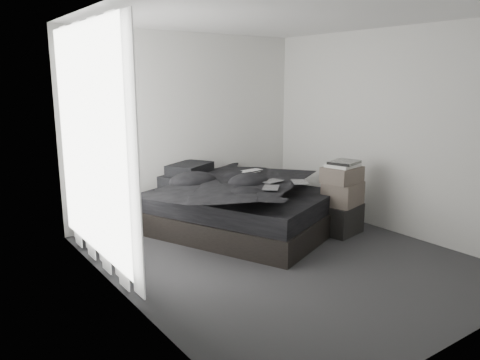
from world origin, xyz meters
TOP-DOWN VIEW (x-y plane):
  - floor at (0.00, 0.00)m, footprint 3.60×4.20m
  - ceiling at (0.00, 0.00)m, footprint 3.60×4.20m
  - wall_back at (0.00, 2.10)m, footprint 3.60×0.01m
  - wall_front at (0.00, -2.10)m, footprint 3.60×0.01m
  - wall_left at (-1.80, 0.00)m, footprint 0.01×4.20m
  - wall_right at (1.80, 0.00)m, footprint 0.01×4.20m
  - window_left at (-1.78, 0.90)m, footprint 0.02×2.00m
  - curtain_left at (-1.73, 0.90)m, footprint 0.06×2.12m
  - bed at (0.16, 1.02)m, footprint 2.39×2.68m
  - mattress at (0.16, 1.02)m, footprint 2.31×2.59m
  - duvet at (0.18, 0.97)m, footprint 2.23×2.36m
  - pillow_lower at (-0.22, 1.79)m, footprint 0.78×0.67m
  - pillow_upper at (-0.14, 1.80)m, footprint 0.75×0.67m
  - laptop at (0.51, 1.23)m, footprint 0.37×0.26m
  - comic_a at (0.14, 0.37)m, footprint 0.33×0.32m
  - comic_b at (0.38, 0.65)m, footprint 0.31×0.23m
  - comic_c at (0.63, 0.41)m, footprint 0.30×0.33m
  - side_stand at (-1.56, 1.59)m, footprint 0.45×0.45m
  - papers at (-1.55, 1.58)m, footprint 0.32×0.28m
  - floor_books at (-1.50, 0.83)m, footprint 0.18×0.22m
  - box_lower at (1.18, 0.21)m, footprint 0.59×0.50m
  - box_mid at (1.20, 0.20)m, footprint 0.57×0.50m
  - box_upper at (1.17, 0.21)m, footprint 0.51×0.44m
  - art_book_white at (1.18, 0.21)m, footprint 0.45×0.39m
  - art_book_snake at (1.20, 0.20)m, footprint 0.46×0.40m

SIDE VIEW (x-z plane):
  - floor at x=0.00m, z-range -0.01..0.01m
  - floor_books at x=-1.50m, z-range 0.00..0.14m
  - bed at x=0.16m, z-range 0.00..0.30m
  - box_lower at x=1.18m, z-range 0.00..0.38m
  - side_stand at x=-1.56m, z-range 0.00..0.70m
  - mattress at x=0.16m, z-range 0.30..0.53m
  - box_mid at x=1.20m, z-range 0.38..0.68m
  - pillow_lower at x=-0.22m, z-range 0.53..0.68m
  - duvet at x=0.18m, z-range 0.53..0.79m
  - papers at x=-1.55m, z-range 0.70..0.71m
  - pillow_upper at x=-0.14m, z-range 0.68..0.82m
  - box_upper at x=1.17m, z-range 0.68..0.88m
  - comic_a at x=0.14m, z-range 0.79..0.80m
  - comic_b at x=0.38m, z-range 0.80..0.81m
  - laptop at x=0.51m, z-range 0.79..0.82m
  - comic_c at x=0.63m, z-range 0.80..0.81m
  - art_book_white at x=1.18m, z-range 0.88..0.92m
  - art_book_snake at x=1.20m, z-range 0.92..0.95m
  - curtain_left at x=-1.73m, z-range 0.04..2.52m
  - wall_back at x=0.00m, z-range 0.00..2.60m
  - wall_front at x=0.00m, z-range 0.00..2.60m
  - wall_left at x=-1.80m, z-range 0.00..2.60m
  - wall_right at x=1.80m, z-range 0.00..2.60m
  - window_left at x=-1.78m, z-range 0.20..2.50m
  - ceiling at x=0.00m, z-range 2.60..2.60m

